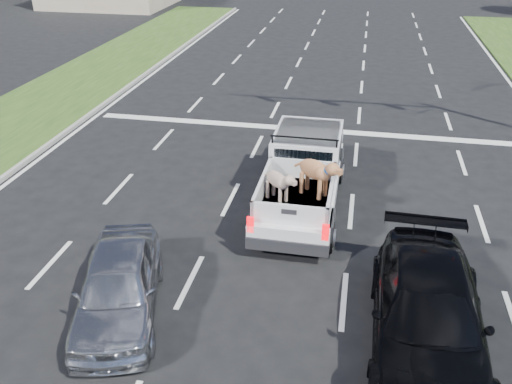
{
  "coord_description": "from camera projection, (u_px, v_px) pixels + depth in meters",
  "views": [
    {
      "loc": [
        1.67,
        -9.51,
        7.62
      ],
      "look_at": [
        -0.6,
        2.0,
        1.4
      ],
      "focal_mm": 38.0,
      "sensor_mm": 36.0,
      "label": 1
    }
  ],
  "objects": [
    {
      "name": "pickup_truck",
      "position": [
        303.0,
        174.0,
        15.12
      ],
      "size": [
        2.2,
        5.54,
        2.08
      ],
      "rotation": [
        0.0,
        0.0,
        -0.0
      ],
      "color": "black",
      "rests_on": "ground"
    },
    {
      "name": "road_markings",
      "position": [
        301.0,
        167.0,
        17.78
      ],
      "size": [
        17.75,
        60.0,
        0.01
      ],
      "color": "silver",
      "rests_on": "ground"
    },
    {
      "name": "silver_sedan",
      "position": [
        118.0,
        286.0,
        11.15
      ],
      "size": [
        2.7,
        4.33,
        1.37
      ],
      "primitive_type": "imported",
      "rotation": [
        0.0,
        0.0,
        0.29
      ],
      "color": "#A7A9AE",
      "rests_on": "ground"
    },
    {
      "name": "black_coupe",
      "position": [
        428.0,
        315.0,
        10.26
      ],
      "size": [
        2.24,
        5.27,
        1.52
      ],
      "primitive_type": "imported",
      "rotation": [
        0.0,
        0.0,
        -0.02
      ],
      "color": "black",
      "rests_on": "ground"
    },
    {
      "name": "ground",
      "position": [
        265.0,
        291.0,
        12.1
      ],
      "size": [
        160.0,
        160.0,
        0.0
      ],
      "primitive_type": "plane",
      "color": "black",
      "rests_on": "ground"
    },
    {
      "name": "curb_left",
      "position": [
        40.0,
        151.0,
        18.82
      ],
      "size": [
        0.15,
        60.0,
        0.14
      ],
      "primitive_type": "cube",
      "color": "gray",
      "rests_on": "ground"
    }
  ]
}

